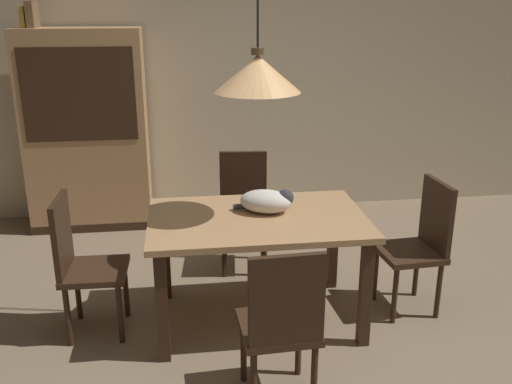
{
  "coord_description": "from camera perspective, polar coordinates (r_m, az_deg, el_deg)",
  "views": [
    {
      "loc": [
        -0.49,
        -2.98,
        2.07
      ],
      "look_at": [
        -0.01,
        0.59,
        0.85
      ],
      "focal_mm": 39.59,
      "sensor_mm": 36.0,
      "label": 1
    }
  ],
  "objects": [
    {
      "name": "chair_far_back",
      "position": [
        4.54,
        -1.26,
        -1.33
      ],
      "size": [
        0.43,
        0.43,
        0.93
      ],
      "color": "#382316",
      "rests_on": "ground"
    },
    {
      "name": "chair_left_side",
      "position": [
        3.76,
        -17.24,
        -6.6
      ],
      "size": [
        0.41,
        0.41,
        0.93
      ],
      "color": "#382316",
      "rests_on": "ground"
    },
    {
      "name": "book_brown_thick",
      "position": [
        5.44,
        -21.68,
        16.34
      ],
      "size": [
        0.06,
        0.24,
        0.22
      ],
      "primitive_type": "cube",
      "color": "brown",
      "rests_on": "hutch_bookcase"
    },
    {
      "name": "back_wall",
      "position": [
        5.68,
        -2.72,
        12.45
      ],
      "size": [
        6.4,
        0.1,
        2.9
      ],
      "primitive_type": "cube",
      "color": "beige",
      "rests_on": "ground"
    },
    {
      "name": "ground",
      "position": [
        3.66,
        1.45,
        -15.72
      ],
      "size": [
        10.0,
        10.0,
        0.0
      ],
      "primitive_type": "plane",
      "color": "#847056"
    },
    {
      "name": "cat_sleeping",
      "position": [
        3.69,
        1.15,
        -0.92
      ],
      "size": [
        0.41,
        0.32,
        0.16
      ],
      "color": "silver",
      "rests_on": "dining_table"
    },
    {
      "name": "pendant_lamp",
      "position": [
        3.42,
        0.17,
        11.92
      ],
      "size": [
        0.52,
        0.52,
        1.3
      ],
      "color": "#E0A86B"
    },
    {
      "name": "chair_near_front",
      "position": [
        2.97,
        2.59,
        -12.93
      ],
      "size": [
        0.42,
        0.42,
        0.93
      ],
      "color": "#382316",
      "rests_on": "ground"
    },
    {
      "name": "dining_table",
      "position": [
        3.68,
        0.16,
        -3.97
      ],
      "size": [
        1.4,
        0.9,
        0.75
      ],
      "color": "tan",
      "rests_on": "ground"
    },
    {
      "name": "book_yellow_short",
      "position": [
        5.45,
        -22.38,
        16.05
      ],
      "size": [
        0.04,
        0.2,
        0.18
      ],
      "primitive_type": "cube",
      "color": "gold",
      "rests_on": "hutch_bookcase"
    },
    {
      "name": "chair_right_side",
      "position": [
        4.03,
        16.28,
        -4.76
      ],
      "size": [
        0.43,
        0.43,
        0.93
      ],
      "color": "#382316",
      "rests_on": "ground"
    },
    {
      "name": "hutch_bookcase",
      "position": [
        5.49,
        -16.71,
        5.54
      ],
      "size": [
        1.12,
        0.45,
        1.85
      ],
      "color": "tan",
      "rests_on": "ground"
    }
  ]
}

